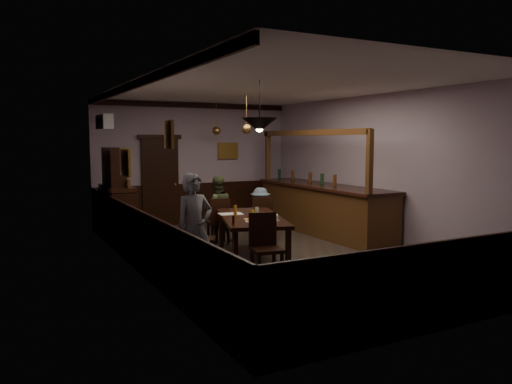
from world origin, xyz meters
TOP-DOWN VIEW (x-y plane):
  - room at (0.00, 0.00)m, footprint 5.01×8.01m
  - dining_table at (-0.50, -0.05)m, footprint 1.63×2.40m
  - chair_far_left at (-0.53, 1.29)m, footprint 0.47×0.47m
  - chair_far_right at (0.31, 1.02)m, footprint 0.55×0.55m
  - chair_near at (-0.91, -1.31)m, footprint 0.50×0.50m
  - chair_side at (-1.43, 0.05)m, footprint 0.53×0.53m
  - person_standing at (-1.88, -0.92)m, footprint 0.64×0.47m
  - person_seated_left at (-0.45, 1.56)m, footprint 0.73×0.61m
  - person_seated_right at (0.40, 1.28)m, footprint 0.82×0.70m
  - newspaper_left at (-0.70, 0.35)m, footprint 0.47×0.37m
  - newspaper_right at (-0.15, 0.06)m, footprint 0.51×0.44m
  - napkin at (-0.67, -0.31)m, footprint 0.19×0.19m
  - saucer at (-0.38, -0.67)m, footprint 0.15×0.15m
  - coffee_cup at (-0.36, -0.68)m, footprint 0.10×0.10m
  - pastry_plate at (-0.76, -0.59)m, footprint 0.22×0.22m
  - pastry_ring_a at (-0.76, -0.55)m, footprint 0.13×0.13m
  - pastry_ring_b at (-0.64, -0.52)m, footprint 0.13×0.13m
  - soda_can at (-0.51, -0.12)m, footprint 0.07×0.07m
  - beer_glass at (-0.76, 0.06)m, footprint 0.06×0.06m
  - water_glass at (-0.37, -0.02)m, footprint 0.06×0.06m
  - pepper_mill at (-1.12, -0.64)m, footprint 0.04×0.04m
  - sideboard at (-2.21, 2.72)m, footprint 0.52×1.45m
  - bar_counter at (1.99, 1.31)m, footprint 0.95×4.09m
  - door_back at (-0.90, 3.95)m, footprint 0.90×0.06m
  - ac_unit at (-2.38, 2.90)m, footprint 0.20×0.85m
  - picture_left_small at (-2.46, -1.60)m, footprint 0.04×0.28m
  - picture_left_large at (-2.46, 0.80)m, footprint 0.04×0.62m
  - picture_back at (0.90, 3.96)m, footprint 0.55×0.04m
  - pendant_iron at (-0.74, -0.82)m, footprint 0.56×0.56m
  - pendant_brass_mid at (0.10, 1.31)m, footprint 0.20×0.20m
  - pendant_brass_far at (0.30, 3.31)m, footprint 0.20×0.20m

SIDE VIEW (x-z plane):
  - chair_side at x=-1.43m, z-range 0.04..0.94m
  - chair_far_left at x=-0.53m, z-range 0.04..0.98m
  - chair_far_right at x=0.31m, z-range 0.05..1.00m
  - chair_near at x=-0.91m, z-range 0.05..1.04m
  - person_seated_right at x=0.40m, z-range 0.00..1.10m
  - bar_counter at x=1.99m, z-range -0.57..1.73m
  - person_seated_left at x=-0.45m, z-range 0.00..1.35m
  - dining_table at x=-0.50m, z-range 0.31..1.06m
  - napkin at x=-0.67m, z-range 0.75..0.75m
  - newspaper_left at x=-0.70m, z-range 0.75..0.76m
  - newspaper_right at x=-0.15m, z-range 0.75..0.76m
  - saucer at x=-0.38m, z-range 0.75..0.76m
  - pastry_plate at x=-0.76m, z-range 0.75..0.76m
  - sideboard at x=-2.21m, z-range -0.19..1.73m
  - pastry_ring_a at x=-0.76m, z-range 0.77..0.81m
  - pastry_ring_b at x=-0.64m, z-range 0.77..0.81m
  - coffee_cup at x=-0.36m, z-range 0.76..0.84m
  - person_standing at x=-1.88m, z-range 0.00..1.60m
  - soda_can at x=-0.51m, z-range 0.75..0.87m
  - pepper_mill at x=-1.12m, z-range 0.75..0.89m
  - water_glass at x=-0.37m, z-range 0.75..0.90m
  - beer_glass at x=-0.76m, z-range 0.75..0.95m
  - door_back at x=-0.90m, z-range 0.00..2.10m
  - room at x=0.00m, z-range -0.01..3.01m
  - picture_left_large at x=-2.46m, z-range 1.46..1.94m
  - picture_back at x=0.90m, z-range 1.59..2.01m
  - picture_left_small at x=-2.46m, z-range 1.97..2.33m
  - pendant_brass_mid at x=0.10m, z-range 1.89..2.70m
  - pendant_brass_far at x=0.30m, z-range 1.89..2.70m
  - pendant_iron at x=-0.74m, z-range 1.91..2.71m
  - ac_unit at x=-2.38m, z-range 2.30..2.60m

